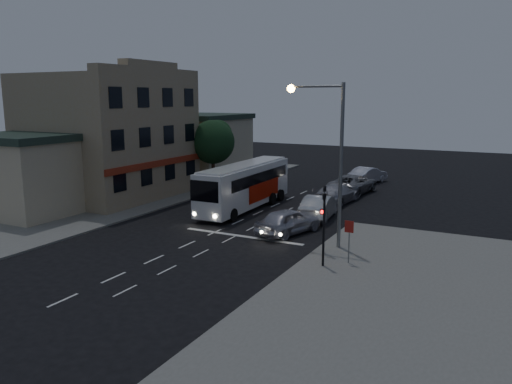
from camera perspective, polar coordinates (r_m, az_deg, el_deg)
The scene contains 18 objects.
ground at distance 29.91m, azimuth -6.78°, elevation -5.50°, with size 120.00×120.00×0.00m, color black.
sidewalk_near at distance 21.65m, azimuth 17.11°, elevation -12.23°, with size 12.00×24.00×0.12m, color slate.
sidewalk_far at distance 43.89m, azimuth -15.09°, elevation -0.47°, with size 12.00×50.00×0.12m, color slate.
road_markings at distance 31.98m, azimuth -1.54°, elevation -4.34°, with size 8.00×30.55×0.01m.
tour_bus at distance 37.57m, azimuth -1.28°, elevation 0.85°, with size 2.68×11.28×3.45m.
car_suv at distance 30.94m, azimuth 3.71°, elevation -3.33°, with size 1.92×4.78×1.63m, color #ACABB9.
car_sedan_a at distance 35.10m, azimuth 7.27°, elevation -1.67°, with size 1.76×5.05×1.66m, color silver.
car_sedan_b at distance 40.21m, azimuth 9.20°, elevation -0.20°, with size 2.18×5.36×1.55m, color #AEADB7.
car_sedan_c at distance 44.70m, azimuth 11.00°, elevation 0.92°, with size 2.78×6.03×1.68m, color gray.
car_extra at distance 50.27m, azimuth 12.67°, elevation 1.90°, with size 1.71×4.91×1.62m, color silver.
traffic_signal_main at distance 26.64m, azimuth 7.78°, elevation -2.17°, with size 0.25×0.35×4.10m.
traffic_signal_side at distance 24.60m, azimuth 7.78°, elevation -3.26°, with size 0.18×0.15×4.10m.
regulatory_sign at distance 25.40m, azimuth 10.59°, elevation -4.82°, with size 0.45×0.12×2.20m.
streetlight at distance 27.53m, azimuth 8.44°, elevation 5.22°, with size 3.32×0.44×9.00m.
main_building at distance 43.87m, azimuth -16.35°, elevation 6.19°, with size 10.12×12.00×11.00m.
low_building_south at distance 38.84m, azimuth -25.38°, elevation 1.83°, with size 7.40×5.40×5.70m.
low_building_north at distance 53.08m, azimuth -6.94°, elevation 5.35°, with size 9.40×9.40×6.50m.
street_tree at distance 45.95m, azimuth -4.96°, elevation 5.94°, with size 4.00×4.00×6.20m.
Camera 1 is at (16.14, -23.75, 8.36)m, focal length 35.00 mm.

